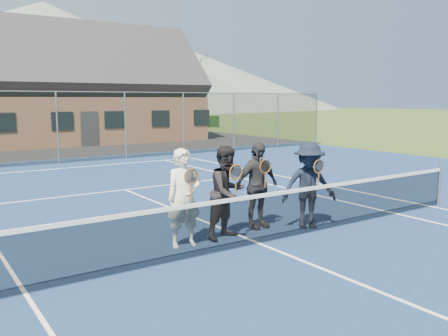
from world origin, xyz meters
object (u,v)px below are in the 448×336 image
at_px(tennis_net, 259,217).
at_px(player_b, 228,192).
at_px(player_a, 184,198).
at_px(player_c, 257,185).
at_px(player_d, 309,185).
at_px(clubhouse, 75,78).

relative_size(tennis_net, player_b, 6.49).
xyz_separation_m(player_a, player_b, (0.95, -0.02, -0.00)).
relative_size(player_a, player_b, 1.00).
bearing_deg(tennis_net, player_b, 112.32).
relative_size(player_c, player_d, 1.00).
relative_size(player_b, player_d, 1.00).
distance_m(player_a, player_c, 1.89).
bearing_deg(player_a, player_b, -0.96).
distance_m(tennis_net, player_c, 1.19).
distance_m(player_b, player_d, 1.84).
xyz_separation_m(tennis_net, player_c, (0.66, 0.92, 0.38)).
relative_size(player_a, player_d, 1.00).
height_order(clubhouse, player_a, clubhouse).
distance_m(tennis_net, clubhouse, 24.57).
bearing_deg(player_d, clubhouse, 84.07).
bearing_deg(tennis_net, clubhouse, 80.54).
bearing_deg(player_d, player_b, 169.05).
distance_m(clubhouse, player_a, 24.10).
height_order(player_b, player_c, same).
relative_size(tennis_net, clubhouse, 0.75).
bearing_deg(player_b, player_c, 16.10).
height_order(player_c, player_d, same).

